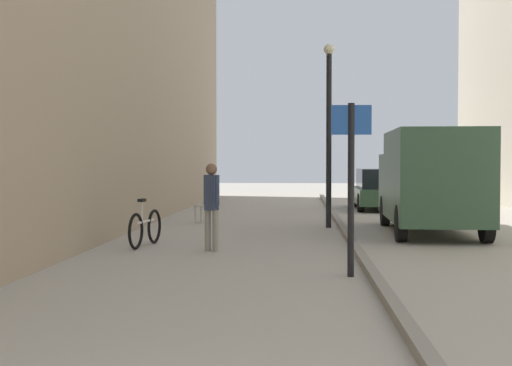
{
  "coord_description": "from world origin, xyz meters",
  "views": [
    {
      "loc": [
        0.48,
        -2.63,
        1.74
      ],
      "look_at": [
        -0.46,
        12.81,
        1.25
      ],
      "focal_mm": 49.18,
      "sensor_mm": 36.0,
      "label": 1
    }
  ],
  "objects_px": {
    "lamp_post": "(329,123)",
    "cafe_chair_near_window": "(207,203)",
    "street_sign_post": "(351,174)",
    "delivery_van": "(430,179)",
    "pedestrian_main_foreground": "(212,201)",
    "bicycle_leaning": "(145,228)",
    "parked_car": "(380,189)"
  },
  "relations": [
    {
      "from": "delivery_van",
      "to": "parked_car",
      "type": "height_order",
      "value": "delivery_van"
    },
    {
      "from": "parked_car",
      "to": "lamp_post",
      "type": "bearing_deg",
      "value": -107.06
    },
    {
      "from": "pedestrian_main_foreground",
      "to": "cafe_chair_near_window",
      "type": "height_order",
      "value": "pedestrian_main_foreground"
    },
    {
      "from": "street_sign_post",
      "to": "bicycle_leaning",
      "type": "distance_m",
      "value": 5.34
    },
    {
      "from": "delivery_van",
      "to": "lamp_post",
      "type": "xyz_separation_m",
      "value": [
        -2.37,
        1.3,
        1.42
      ]
    },
    {
      "from": "pedestrian_main_foreground",
      "to": "parked_car",
      "type": "distance_m",
      "value": 12.79
    },
    {
      "from": "delivery_van",
      "to": "pedestrian_main_foreground",
      "type": "bearing_deg",
      "value": -140.99
    },
    {
      "from": "delivery_van",
      "to": "street_sign_post",
      "type": "height_order",
      "value": "street_sign_post"
    },
    {
      "from": "lamp_post",
      "to": "cafe_chair_near_window",
      "type": "height_order",
      "value": "lamp_post"
    },
    {
      "from": "parked_car",
      "to": "cafe_chair_near_window",
      "type": "relative_size",
      "value": 4.47
    },
    {
      "from": "delivery_van",
      "to": "parked_car",
      "type": "relative_size",
      "value": 1.3
    },
    {
      "from": "bicycle_leaning",
      "to": "parked_car",
      "type": "bearing_deg",
      "value": 70.09
    },
    {
      "from": "bicycle_leaning",
      "to": "street_sign_post",
      "type": "bearing_deg",
      "value": -33.55
    },
    {
      "from": "street_sign_post",
      "to": "cafe_chair_near_window",
      "type": "xyz_separation_m",
      "value": [
        -3.36,
        9.01,
        -1.0
      ]
    },
    {
      "from": "pedestrian_main_foreground",
      "to": "street_sign_post",
      "type": "distance_m",
      "value": 3.75
    },
    {
      "from": "lamp_post",
      "to": "delivery_van",
      "type": "bearing_deg",
      "value": -28.83
    },
    {
      "from": "street_sign_post",
      "to": "cafe_chair_near_window",
      "type": "relative_size",
      "value": 2.77
    },
    {
      "from": "pedestrian_main_foreground",
      "to": "delivery_van",
      "type": "relative_size",
      "value": 0.31
    },
    {
      "from": "delivery_van",
      "to": "parked_car",
      "type": "distance_m",
      "value": 8.32
    },
    {
      "from": "street_sign_post",
      "to": "delivery_van",
      "type": "bearing_deg",
      "value": -111.68
    },
    {
      "from": "parked_car",
      "to": "cafe_chair_near_window",
      "type": "bearing_deg",
      "value": -133.95
    },
    {
      "from": "parked_car",
      "to": "bicycle_leaning",
      "type": "distance_m",
      "value": 12.76
    },
    {
      "from": "delivery_van",
      "to": "lamp_post",
      "type": "relative_size",
      "value": 1.15
    },
    {
      "from": "street_sign_post",
      "to": "parked_car",
      "type": "bearing_deg",
      "value": -99.73
    },
    {
      "from": "delivery_van",
      "to": "parked_car",
      "type": "xyz_separation_m",
      "value": [
        -0.23,
        8.29,
        -0.59
      ]
    },
    {
      "from": "parked_car",
      "to": "bicycle_leaning",
      "type": "bearing_deg",
      "value": -118.23
    },
    {
      "from": "delivery_van",
      "to": "lamp_post",
      "type": "bearing_deg",
      "value": 153.04
    },
    {
      "from": "delivery_van",
      "to": "bicycle_leaning",
      "type": "xyz_separation_m",
      "value": [
        -6.25,
        -2.95,
        -0.92
      ]
    },
    {
      "from": "bicycle_leaning",
      "to": "delivery_van",
      "type": "bearing_deg",
      "value": 33.54
    },
    {
      "from": "lamp_post",
      "to": "cafe_chair_near_window",
      "type": "distance_m",
      "value": 4.2
    },
    {
      "from": "cafe_chair_near_window",
      "to": "delivery_van",
      "type": "bearing_deg",
      "value": -95.83
    },
    {
      "from": "bicycle_leaning",
      "to": "cafe_chair_near_window",
      "type": "bearing_deg",
      "value": 92.8
    }
  ]
}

